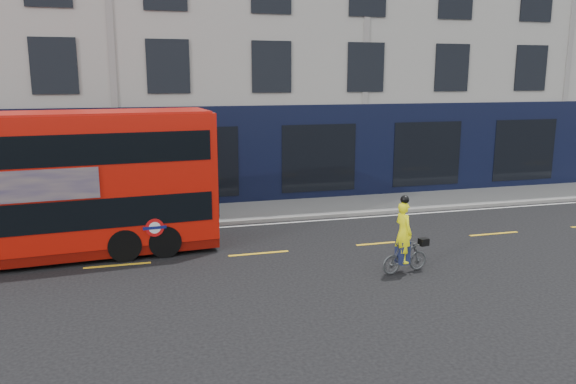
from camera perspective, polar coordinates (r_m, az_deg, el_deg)
name	(u,v)px	position (r m, az deg, el deg)	size (l,w,h in m)	color
ground	(116,284)	(14.94, -17.05, -8.96)	(120.00, 120.00, 0.00)	black
pavement	(121,220)	(21.14, -16.64, -2.72)	(60.00, 3.00, 0.12)	gray
kerb	(120,230)	(19.69, -16.71, -3.75)	(60.00, 0.12, 0.13)	gray
building_terrace	(113,22)	(27.07, -17.34, 16.16)	(50.00, 10.07, 15.00)	#A6A39D
road_edge_line	(120,234)	(19.41, -16.72, -4.16)	(58.00, 0.10, 0.01)	silver
lane_dashes	(118,265)	(16.35, -16.93, -7.13)	(58.00, 0.12, 0.01)	yellow
bus	(30,186)	(17.23, -24.76, 0.57)	(10.48, 3.13, 4.16)	red
cyclist	(404,246)	(15.19, 11.74, -5.39)	(1.44, 0.65, 2.12)	#4D5052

